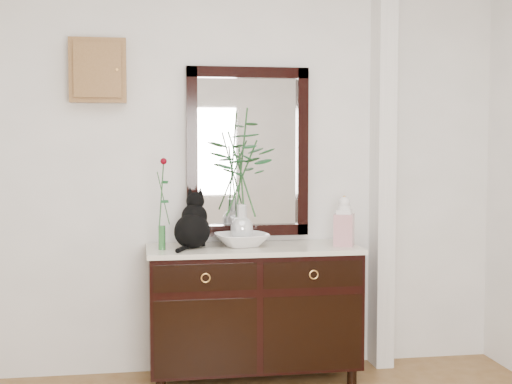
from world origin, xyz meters
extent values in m
cube|color=white|center=(0.00, 1.98, 1.35)|extent=(3.60, 0.04, 2.70)
cube|color=white|center=(1.00, 1.90, 1.35)|extent=(0.12, 0.20, 2.70)
cube|color=black|center=(0.10, 1.73, 0.46)|extent=(1.30, 0.50, 0.82)
cube|color=beige|center=(0.10, 1.73, 0.83)|extent=(1.33, 0.52, 0.03)
cube|color=black|center=(0.10, 1.97, 1.44)|extent=(0.80, 0.06, 1.10)
cube|color=white|center=(0.10, 1.98, 1.44)|extent=(0.66, 0.01, 0.96)
cube|color=brown|center=(-0.85, 1.94, 1.95)|extent=(0.35, 0.10, 0.40)
imported|color=white|center=(0.03, 1.76, 0.89)|extent=(0.39, 0.39, 0.08)
camera|label=1|loc=(-0.60, -2.64, 1.50)|focal=50.00mm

